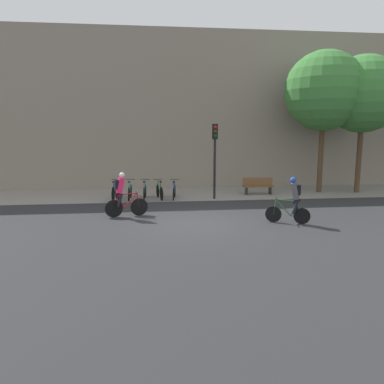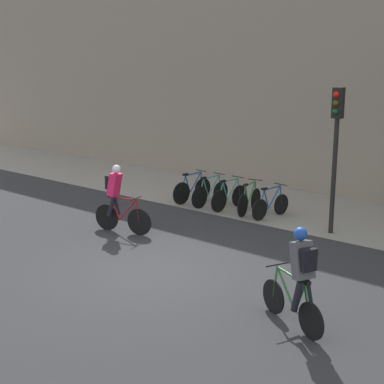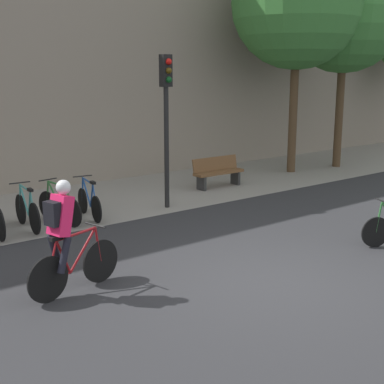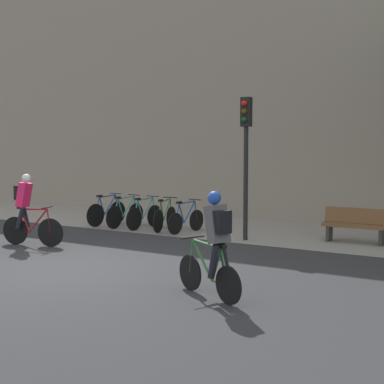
{
  "view_description": "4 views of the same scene",
  "coord_description": "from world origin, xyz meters",
  "px_view_note": "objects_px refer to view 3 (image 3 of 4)",
  "views": [
    {
      "loc": [
        -1.67,
        -13.41,
        3.43
      ],
      "look_at": [
        0.12,
        2.18,
        0.84
      ],
      "focal_mm": 35.0,
      "sensor_mm": 36.0,
      "label": 1
    },
    {
      "loc": [
        7.46,
        -7.61,
        4.13
      ],
      "look_at": [
        -0.87,
        2.29,
        1.21
      ],
      "focal_mm": 50.0,
      "sensor_mm": 36.0,
      "label": 2
    },
    {
      "loc": [
        -5.96,
        -5.71,
        3.33
      ],
      "look_at": [
        1.16,
        3.44,
        0.73
      ],
      "focal_mm": 50.0,
      "sensor_mm": 36.0,
      "label": 3
    },
    {
      "loc": [
        7.61,
        -7.71,
        2.4
      ],
      "look_at": [
        0.93,
        3.37,
        1.37
      ],
      "focal_mm": 50.0,
      "sensor_mm": 36.0,
      "label": 4
    }
  ],
  "objects_px": {
    "parked_bike_4": "(89,202)",
    "traffic_light_pole": "(166,104)",
    "cyclist_pink": "(65,236)",
    "bench": "(218,171)",
    "parked_bike_2": "(27,211)",
    "parked_bike_3": "(59,206)"
  },
  "relations": [
    {
      "from": "parked_bike_4",
      "to": "traffic_light_pole",
      "type": "height_order",
      "value": "traffic_light_pole"
    },
    {
      "from": "cyclist_pink",
      "to": "bench",
      "type": "xyz_separation_m",
      "value": [
        6.95,
        4.6,
        -0.48
      ]
    },
    {
      "from": "parked_bike_2",
      "to": "parked_bike_4",
      "type": "height_order",
      "value": "parked_bike_2"
    },
    {
      "from": "cyclist_pink",
      "to": "parked_bike_4",
      "type": "relative_size",
      "value": 1.14
    },
    {
      "from": "cyclist_pink",
      "to": "parked_bike_4",
      "type": "xyz_separation_m",
      "value": [
        2.33,
        3.8,
        -0.56
      ]
    },
    {
      "from": "parked_bike_2",
      "to": "parked_bike_3",
      "type": "bearing_deg",
      "value": 0.0
    },
    {
      "from": "parked_bike_4",
      "to": "traffic_light_pole",
      "type": "xyz_separation_m",
      "value": [
        2.02,
        -0.29,
        2.21
      ]
    },
    {
      "from": "parked_bike_4",
      "to": "bench",
      "type": "relative_size",
      "value": 0.95
    },
    {
      "from": "cyclist_pink",
      "to": "parked_bike_3",
      "type": "height_order",
      "value": "cyclist_pink"
    },
    {
      "from": "cyclist_pink",
      "to": "parked_bike_4",
      "type": "distance_m",
      "value": 4.49
    },
    {
      "from": "cyclist_pink",
      "to": "bench",
      "type": "relative_size",
      "value": 1.08
    },
    {
      "from": "bench",
      "to": "cyclist_pink",
      "type": "bearing_deg",
      "value": -146.52
    },
    {
      "from": "cyclist_pink",
      "to": "traffic_light_pole",
      "type": "distance_m",
      "value": 5.83
    },
    {
      "from": "parked_bike_2",
      "to": "parked_bike_3",
      "type": "distance_m",
      "value": 0.74
    },
    {
      "from": "parked_bike_3",
      "to": "traffic_light_pole",
      "type": "bearing_deg",
      "value": -6.08
    },
    {
      "from": "parked_bike_2",
      "to": "parked_bike_4",
      "type": "xyz_separation_m",
      "value": [
        1.48,
        -0.0,
        -0.02
      ]
    },
    {
      "from": "parked_bike_4",
      "to": "bench",
      "type": "distance_m",
      "value": 4.69
    },
    {
      "from": "parked_bike_2",
      "to": "traffic_light_pole",
      "type": "relative_size",
      "value": 0.44
    },
    {
      "from": "parked_bike_3",
      "to": "parked_bike_4",
      "type": "height_order",
      "value": "parked_bike_3"
    },
    {
      "from": "parked_bike_2",
      "to": "parked_bike_4",
      "type": "distance_m",
      "value": 1.48
    },
    {
      "from": "parked_bike_2",
      "to": "bench",
      "type": "xyz_separation_m",
      "value": [
        6.11,
        0.8,
        0.07
      ]
    },
    {
      "from": "cyclist_pink",
      "to": "parked_bike_2",
      "type": "bearing_deg",
      "value": 77.42
    }
  ]
}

